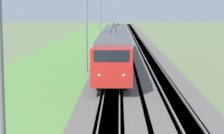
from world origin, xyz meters
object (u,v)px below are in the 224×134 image
object	(u,v)px
catenary_mast_mid	(87,29)
catenary_mast_far	(101,21)
passenger_train	(115,45)
catenary_mast_near	(3,88)

from	to	relation	value
catenary_mast_mid	catenary_mast_far	size ratio (longest dim) A/B	1.03
passenger_train	catenary_mast_far	world-z (taller)	catenary_mast_far
passenger_train	catenary_mast_near	size ratio (longest dim) A/B	4.84
passenger_train	catenary_mast_far	bearing A→B (deg)	-173.89
catenary_mast_near	catenary_mast_mid	world-z (taller)	catenary_mast_mid
catenary_mast_mid	catenary_mast_far	world-z (taller)	catenary_mast_mid
passenger_train	catenary_mast_mid	size ratio (longest dim) A/B	4.68
catenary_mast_mid	catenary_mast_far	distance (m)	30.44
catenary_mast_near	catenary_mast_far	size ratio (longest dim) A/B	0.99
catenary_mast_near	passenger_train	bearing A→B (deg)	-4.01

